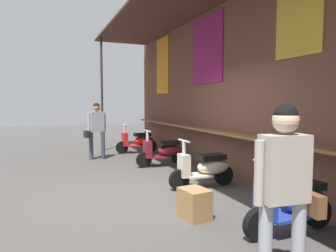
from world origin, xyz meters
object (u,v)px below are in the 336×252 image
at_px(scooter_red, 139,141).
at_px(scooter_cream, 206,168).
at_px(scooter_maroon, 165,151).
at_px(shopper_with_handbag, 96,125).
at_px(shopper_browsing, 285,179).
at_px(scooter_blue, 295,203).
at_px(merchandise_crate, 195,204).

relative_size(scooter_red, scooter_cream, 1.00).
xyz_separation_m(scooter_red, scooter_maroon, (2.31, -0.00, 0.00)).
bearing_deg(shopper_with_handbag, scooter_maroon, 28.43).
bearing_deg(shopper_browsing, scooter_cream, -11.54).
bearing_deg(scooter_red, scooter_blue, 90.17).
relative_size(scooter_maroon, shopper_with_handbag, 0.84).
bearing_deg(scooter_red, scooter_cream, 90.17).
xyz_separation_m(scooter_maroon, merchandise_crate, (3.62, -0.97, -0.17)).
bearing_deg(scooter_cream, shopper_browsing, 71.80).
relative_size(scooter_cream, scooter_blue, 1.00).
xyz_separation_m(scooter_cream, shopper_browsing, (3.26, -1.05, 0.64)).
bearing_deg(merchandise_crate, shopper_with_handbag, -174.12).
distance_m(scooter_maroon, shopper_with_handbag, 2.31).
bearing_deg(scooter_maroon, merchandise_crate, 73.01).
distance_m(scooter_red, scooter_cream, 4.53).
height_order(scooter_maroon, merchandise_crate, scooter_maroon).
xyz_separation_m(scooter_cream, shopper_with_handbag, (-3.84, -1.52, 0.63)).
xyz_separation_m(scooter_cream, merchandise_crate, (1.41, -0.97, -0.17)).
bearing_deg(scooter_cream, shopper_with_handbag, -68.71).
height_order(shopper_with_handbag, shopper_browsing, shopper_browsing).
xyz_separation_m(scooter_red, shopper_browsing, (7.78, -1.05, 0.64)).
bearing_deg(scooter_blue, scooter_cream, -90.72).
bearing_deg(shopper_with_handbag, scooter_cream, 6.94).
distance_m(shopper_with_handbag, merchandise_crate, 5.33).
distance_m(shopper_browsing, merchandise_crate, 2.02).
bearing_deg(merchandise_crate, scooter_blue, 46.55).
xyz_separation_m(scooter_red, scooter_cream, (4.53, -0.00, 0.00)).
height_order(scooter_red, shopper_browsing, shopper_browsing).
bearing_deg(merchandise_crate, scooter_red, 170.67).
relative_size(scooter_blue, shopper_browsing, 0.83).
height_order(scooter_red, scooter_blue, same).
bearing_deg(scooter_red, shopper_browsing, 82.45).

